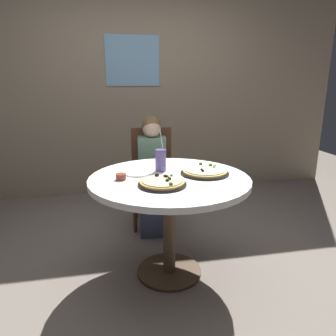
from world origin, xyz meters
TOP-DOWN VIEW (x-y plane):
  - ground_plane at (0.00, 0.00)m, footprint 8.00×8.00m
  - wall_with_window at (-0.00, 1.95)m, footprint 5.20×0.14m
  - dining_table at (0.00, 0.00)m, footprint 1.11×1.11m
  - chair_wooden at (0.01, 0.94)m, footprint 0.45×0.45m
  - diner_child at (-0.01, 0.76)m, footprint 0.29×0.42m
  - pizza_veggie at (-0.08, -0.17)m, footprint 0.31×0.31m
  - pizza_cheese at (0.26, 0.02)m, footprint 0.34×0.34m
  - soda_cup at (-0.03, 0.16)m, footprint 0.08×0.08m
  - sauce_bowl at (-0.33, -0.00)m, footprint 0.07×0.07m
  - plate_small at (-0.21, 0.11)m, footprint 0.18×0.18m

SIDE VIEW (x-z plane):
  - ground_plane at x=0.00m, z-range 0.00..0.00m
  - diner_child at x=-0.01m, z-range -0.06..1.02m
  - chair_wooden at x=0.01m, z-range 0.06..1.01m
  - dining_table at x=0.00m, z-range 0.26..1.01m
  - plate_small at x=-0.21m, z-range 0.75..0.76m
  - pizza_cheese at x=0.26m, z-range 0.74..0.79m
  - pizza_veggie at x=-0.08m, z-range 0.74..0.79m
  - sauce_bowl at x=-0.33m, z-range 0.75..0.79m
  - soda_cup at x=-0.03m, z-range 0.68..0.98m
  - wall_with_window at x=0.00m, z-range 0.00..2.90m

